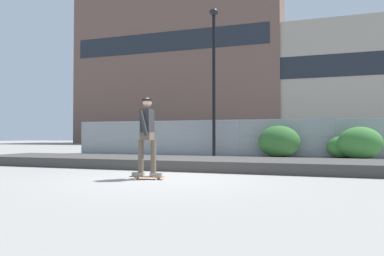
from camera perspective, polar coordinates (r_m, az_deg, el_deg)
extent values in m
plane|color=gray|center=(8.29, -5.06, -8.26)|extent=(120.00, 120.00, 0.00)
cube|color=#3D3A38|center=(10.90, 0.74, -5.80)|extent=(15.39, 2.61, 0.31)
cube|color=#9E5B33|center=(8.15, -7.42, -7.93)|extent=(0.81, 0.27, 0.02)
cylinder|color=silver|center=(8.15, -5.47, -8.19)|extent=(0.06, 0.03, 0.05)
cylinder|color=silver|center=(7.98, -5.88, -8.33)|extent=(0.06, 0.03, 0.05)
cylinder|color=silver|center=(8.33, -8.90, -8.03)|extent=(0.06, 0.03, 0.05)
cylinder|color=silver|center=(8.16, -9.37, -8.16)|extent=(0.06, 0.03, 0.05)
cube|color=#99999E|center=(8.06, -5.67, -8.11)|extent=(0.06, 0.14, 0.01)
cube|color=#99999E|center=(8.24, -9.13, -7.95)|extent=(0.06, 0.14, 0.01)
cube|color=gray|center=(8.07, -5.94, -7.62)|extent=(0.29, 0.12, 0.09)
cube|color=gray|center=(8.22, -8.87, -7.50)|extent=(0.29, 0.12, 0.09)
cylinder|color=brown|center=(8.05, -6.38, -4.65)|extent=(0.13, 0.13, 0.75)
cylinder|color=brown|center=(8.16, -8.43, -4.60)|extent=(0.13, 0.13, 0.75)
cube|color=brown|center=(8.09, -7.40, -1.35)|extent=(0.27, 0.36, 0.18)
cube|color=#262628|center=(8.10, -7.39, 1.19)|extent=(0.25, 0.40, 0.54)
cylinder|color=#262628|center=(8.33, -6.81, 0.71)|extent=(0.24, 0.11, 0.58)
cylinder|color=#262628|center=(7.87, -8.02, 0.83)|extent=(0.24, 0.11, 0.58)
sphere|color=tan|center=(8.13, -7.38, 4.19)|extent=(0.21, 0.21, 0.21)
cylinder|color=black|center=(8.14, -7.38, 4.59)|extent=(0.24, 0.24, 0.05)
cylinder|color=gray|center=(21.51, -17.67, -1.50)|extent=(0.06, 0.06, 1.85)
cylinder|color=gray|center=(19.18, -6.28, -1.58)|extent=(0.06, 0.06, 1.85)
cylinder|color=gray|center=(17.78, 7.54, -1.59)|extent=(0.06, 0.06, 1.85)
cylinder|color=gray|center=(17.55, 22.68, -1.50)|extent=(0.06, 0.06, 1.85)
cylinder|color=gray|center=(17.80, 7.53, 1.26)|extent=(18.63, 0.04, 0.04)
cylinder|color=gray|center=(17.78, 7.54, -1.29)|extent=(18.63, 0.04, 0.04)
cylinder|color=gray|center=(17.81, 7.55, -4.37)|extent=(18.63, 0.04, 0.04)
cube|color=gray|center=(17.78, 7.54, -1.59)|extent=(18.63, 0.01, 1.85)
cylinder|color=black|center=(17.52, 3.62, 6.98)|extent=(0.16, 0.16, 7.08)
ellipsoid|color=black|center=(18.43, 3.60, 18.51)|extent=(0.44, 0.44, 0.36)
cube|color=maroon|center=(22.22, -4.10, -2.21)|extent=(4.48, 2.00, 0.70)
cube|color=#23282D|center=(22.31, -4.56, -0.48)|extent=(2.27, 1.70, 0.64)
cylinder|color=black|center=(22.50, -0.02, -3.09)|extent=(0.65, 0.27, 0.64)
cylinder|color=black|center=(20.91, -1.68, -3.22)|extent=(0.65, 0.27, 0.64)
cylinder|color=black|center=(23.59, -6.25, -3.01)|extent=(0.65, 0.27, 0.64)
cylinder|color=black|center=(22.08, -8.25, -3.11)|extent=(0.65, 0.27, 0.64)
cube|color=brown|center=(49.18, -1.83, 9.64)|extent=(27.64, 10.68, 20.78)
cube|color=#1E232B|center=(44.87, -4.21, 13.99)|extent=(25.43, 0.04, 2.50)
cube|color=#9E9384|center=(48.79, 28.90, 5.88)|extent=(27.73, 14.48, 14.02)
ellipsoid|color=#2D5B28|center=(16.88, 14.11, -2.17)|extent=(1.94, 1.59, 1.50)
ellipsoid|color=#336B2D|center=(17.17, 23.49, -2.89)|extent=(1.31, 1.07, 1.01)
ellipsoid|color=#336B2D|center=(16.75, 25.91, -2.22)|extent=(1.83, 1.50, 1.41)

